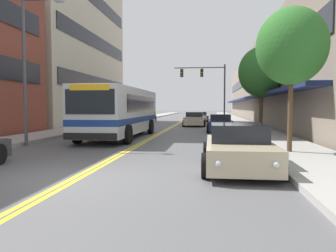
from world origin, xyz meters
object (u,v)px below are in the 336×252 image
car_charcoal_parked_left_far (134,119)px  street_tree_right_near (292,46)px  city_bus (121,110)px  car_silver_moving_second (201,117)px  street_tree_right_mid (261,72)px  car_navy_parked_right_mid (220,124)px  street_lamp_left_near (31,57)px  car_champagne_moving_lead (195,119)px  car_black_parked_left_mid (146,117)px  traffic_signal_mast (208,81)px  car_beige_parked_right_foreground (238,148)px

car_charcoal_parked_left_far → street_tree_right_near: bearing=-61.7°
city_bus → car_silver_moving_second: bearing=79.6°
street_tree_right_near → street_tree_right_mid: bearing=86.3°
car_navy_parked_right_mid → street_lamp_left_near: 14.18m
city_bus → street_lamp_left_near: 6.37m
car_champagne_moving_lead → street_lamp_left_near: (-7.01, -17.46, 3.61)m
car_black_parked_left_mid → street_lamp_left_near: size_ratio=0.67×
car_silver_moving_second → street_tree_right_mid: 18.57m
car_silver_moving_second → car_charcoal_parked_left_far: bearing=-124.1°
car_charcoal_parked_left_far → car_navy_parked_right_mid: bearing=-44.1°
city_bus → car_black_parked_left_mid: 21.25m
city_bus → car_black_parked_left_mid: (-2.52, 21.07, -1.09)m
city_bus → street_lamp_left_near: (-3.05, -4.97, 2.57)m
car_charcoal_parked_left_far → street_lamp_left_near: bearing=-92.0°
traffic_signal_mast → street_lamp_left_near: size_ratio=0.96×
car_navy_parked_right_mid → traffic_signal_mast: 14.35m
car_beige_parked_right_foreground → car_navy_parked_right_mid: bearing=90.3°
street_lamp_left_near → street_tree_right_mid: bearing=41.4°
car_black_parked_left_mid → car_beige_parked_right_foreground: 31.95m
car_black_parked_left_mid → street_tree_right_mid: 19.61m
car_charcoal_parked_left_far → car_navy_parked_right_mid: (8.64, -8.36, 0.06)m
car_silver_moving_second → car_navy_parked_right_mid: bearing=-83.9°
car_champagne_moving_lead → car_charcoal_parked_left_far: bearing=171.0°
car_beige_parked_right_foreground → car_black_parked_left_mid: bearing=106.0°
car_navy_parked_right_mid → street_lamp_left_near: street_lamp_left_near is taller
car_champagne_moving_lead → city_bus: bearing=-107.6°
car_silver_moving_second → street_tree_right_near: (4.21, -30.08, 3.59)m
car_navy_parked_right_mid → traffic_signal_mast: traffic_signal_mast is taller
street_lamp_left_near → street_tree_right_near: street_lamp_left_near is taller
city_bus → car_silver_moving_second: (4.27, 23.35, -1.10)m
car_charcoal_parked_left_far → street_tree_right_near: size_ratio=0.87×
car_black_parked_left_mid → street_tree_right_near: street_tree_right_near is taller
car_beige_parked_right_foreground → street_tree_right_mid: bearing=79.1°
city_bus → car_navy_parked_right_mid: size_ratio=2.41×
car_champagne_moving_lead → street_tree_right_near: size_ratio=0.85×
car_black_parked_left_mid → car_beige_parked_right_foreground: bearing=-74.0°
car_beige_parked_right_foreground → street_lamp_left_near: (-9.35, 4.68, 3.62)m
traffic_signal_mast → street_tree_right_mid: traffic_signal_mast is taller
car_navy_parked_right_mid → traffic_signal_mast: size_ratio=0.65×
city_bus → street_lamp_left_near: size_ratio=1.50×
city_bus → street_tree_right_mid: size_ratio=1.70×
car_black_parked_left_mid → car_charcoal_parked_left_far: bearing=-89.2°
car_beige_parked_right_foreground → street_lamp_left_near: street_lamp_left_near is taller
car_black_parked_left_mid → car_silver_moving_second: size_ratio=1.04×
car_charcoal_parked_left_far → car_champagne_moving_lead: (6.37, -1.00, 0.07)m
car_charcoal_parked_left_far → traffic_signal_mast: 10.19m
car_charcoal_parked_left_far → car_champagne_moving_lead: size_ratio=1.03×
car_charcoal_parked_left_far → traffic_signal_mast: (7.58, 5.32, 4.26)m
street_tree_right_mid → street_lamp_left_near: bearing=-138.6°
car_charcoal_parked_left_far → car_silver_moving_second: 11.91m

